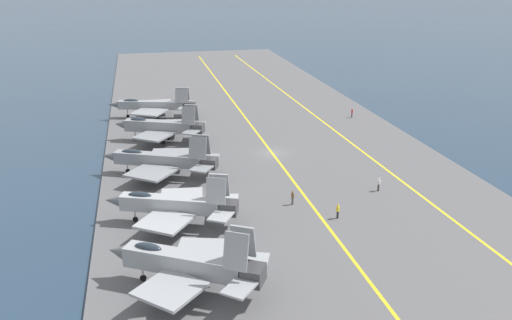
{
  "coord_description": "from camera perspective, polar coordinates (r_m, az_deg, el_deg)",
  "views": [
    {
      "loc": [
        -78.1,
        19.76,
        28.29
      ],
      "look_at": [
        -9.31,
        4.67,
        2.9
      ],
      "focal_mm": 38.0,
      "sensor_mm": 36.0,
      "label": 1
    }
  ],
  "objects": [
    {
      "name": "ground_plane",
      "position": [
        85.39,
        1.72,
        0.47
      ],
      "size": [
        2000.0,
        2000.0,
        0.0
      ],
      "primitive_type": "plane",
      "color": "#23384C"
    },
    {
      "name": "deck_stripe_foul_line",
      "position": [
        89.6,
        10.55,
        1.35
      ],
      "size": [
        196.64,
        5.05,
        0.01
      ],
      "primitive_type": "cube",
      "rotation": [
        0.0,
        0.0,
        0.02
      ],
      "color": "yellow",
      "rests_on": "carrier_deck"
    },
    {
      "name": "crew_red_vest",
      "position": [
        106.84,
        10.07,
        4.93
      ],
      "size": [
        0.44,
        0.36,
        1.78
      ],
      "color": "#4C473D",
      "rests_on": "carrier_deck"
    },
    {
      "name": "deck_stripe_centerline",
      "position": [
        85.25,
        1.72,
        0.72
      ],
      "size": [
        196.69,
        0.36,
        0.01
      ],
      "primitive_type": "cube",
      "color": "yellow",
      "rests_on": "carrier_deck"
    },
    {
      "name": "parked_jet_second",
      "position": [
        61.93,
        -8.72,
        -4.63
      ],
      "size": [
        12.42,
        15.57,
        6.27
      ],
      "color": "#9EA3A8",
      "rests_on": "carrier_deck"
    },
    {
      "name": "parked_jet_nearest",
      "position": [
        49.84,
        -7.4,
        -10.7
      ],
      "size": [
        12.66,
        15.06,
        6.9
      ],
      "color": "#93999E",
      "rests_on": "carrier_deck"
    },
    {
      "name": "crew_white_vest",
      "position": [
        72.56,
        12.79,
        -2.45
      ],
      "size": [
        0.45,
        0.45,
        1.81
      ],
      "color": "#383328",
      "rests_on": "carrier_deck"
    },
    {
      "name": "parked_jet_third",
      "position": [
        76.6,
        -9.98,
        0.03
      ],
      "size": [
        13.5,
        16.88,
        6.2
      ],
      "color": "gray",
      "rests_on": "carrier_deck"
    },
    {
      "name": "crew_yellow_vest",
      "position": [
        63.98,
        8.61,
        -5.27
      ],
      "size": [
        0.45,
        0.45,
        1.81
      ],
      "color": "#232328",
      "rests_on": "carrier_deck"
    },
    {
      "name": "parked_jet_fifth",
      "position": [
        106.48,
        -10.74,
        5.69
      ],
      "size": [
        12.98,
        17.04,
        5.95
      ],
      "color": "gray",
      "rests_on": "carrier_deck"
    },
    {
      "name": "parked_jet_fourth",
      "position": [
        91.59,
        -10.05,
        3.51
      ],
      "size": [
        12.87,
        15.57,
        6.45
      ],
      "color": "gray",
      "rests_on": "carrier_deck"
    },
    {
      "name": "carrier_deck",
      "position": [
        85.32,
        1.72,
        0.59
      ],
      "size": [
        218.54,
        51.5,
        0.4
      ],
      "primitive_type": "cube",
      "color": "#565659",
      "rests_on": "ground"
    },
    {
      "name": "crew_brown_vest",
      "position": [
        66.95,
        3.87,
        -3.91
      ],
      "size": [
        0.36,
        0.44,
        1.82
      ],
      "color": "#4C473D",
      "rests_on": "carrier_deck"
    }
  ]
}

